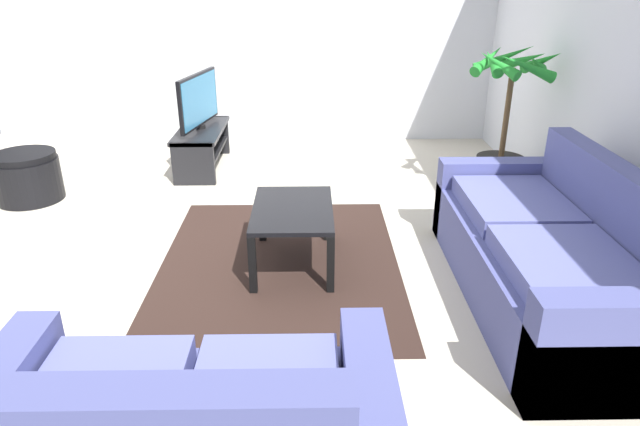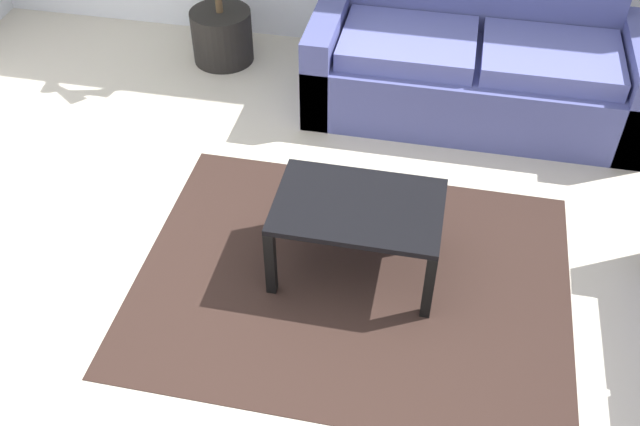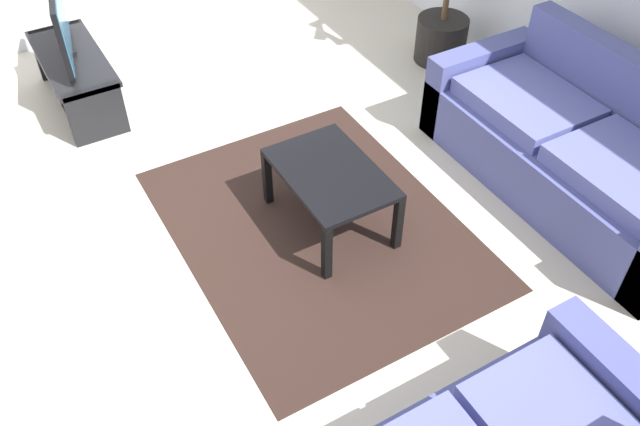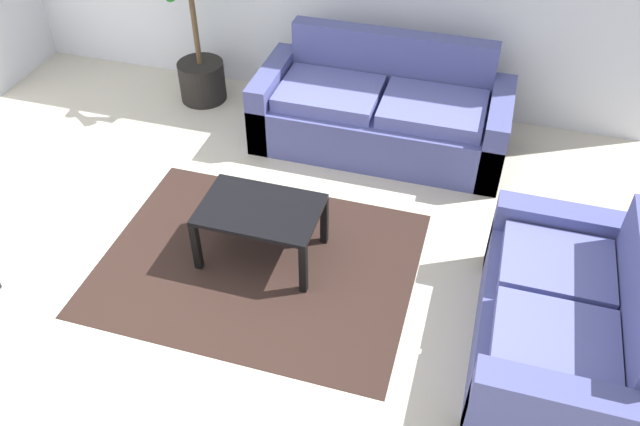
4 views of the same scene
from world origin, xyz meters
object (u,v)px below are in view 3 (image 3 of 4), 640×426
at_px(couch_main, 577,152).
at_px(potted_palm, 446,0).
at_px(tv, 61,20).
at_px(tv_stand, 76,73).
at_px(coffee_table, 331,179).

relative_size(couch_main, potted_palm, 1.54).
xyz_separation_m(couch_main, tv, (-2.67, -2.61, 0.43)).
distance_m(tv_stand, tv, 0.44).
relative_size(tv_stand, potted_palm, 0.80).
height_order(tv, potted_palm, potted_palm).
distance_m(tv_stand, potted_palm, 3.02).
height_order(tv_stand, tv, tv).
bearing_deg(coffee_table, couch_main, 72.47).
bearing_deg(coffee_table, potted_palm, 124.87).
bearing_deg(potted_palm, tv, -106.59).
bearing_deg(couch_main, tv, -135.61).
bearing_deg(tv, potted_palm, 73.41).
xyz_separation_m(tv_stand, tv, (0.00, 0.00, 0.44)).
xyz_separation_m(tv_stand, coffee_table, (2.16, 1.01, 0.09)).
relative_size(coffee_table, potted_palm, 0.60).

